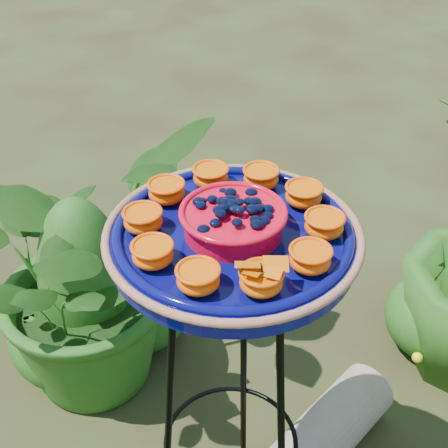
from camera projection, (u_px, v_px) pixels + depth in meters
The scene contains 4 objects.
tripod_stand at pixel (231, 376), 1.41m from camera, with size 0.41×0.41×0.93m.
feeder_dish at pixel (233, 233), 1.17m from camera, with size 0.57×0.57×0.11m.
driftwood_log at pixel (322, 437), 1.84m from camera, with size 0.17×0.17×0.51m, color gray.
shrub_back_left at pixel (82, 266), 1.92m from camera, with size 0.79×0.69×0.88m, color #225216.
Camera 1 is at (-0.10, -0.80, 1.68)m, focal length 50.00 mm.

